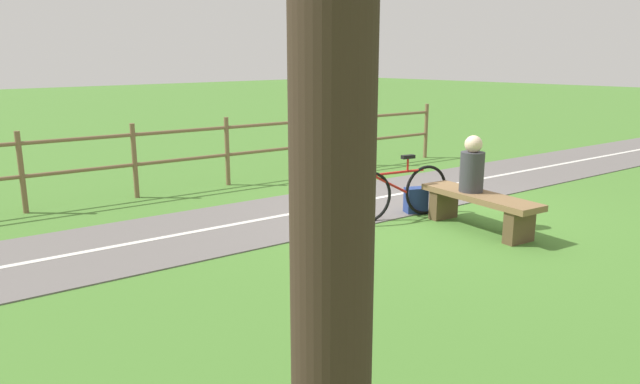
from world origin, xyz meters
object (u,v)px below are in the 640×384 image
at_px(backpack, 416,201).
at_px(tree_far_right, 341,181).
at_px(bench, 479,205).
at_px(bicycle, 398,192).
at_px(person_seated, 472,167).

height_order(backpack, tree_far_right, tree_far_right).
height_order(bench, backpack, bench).
distance_m(bicycle, backpack, 0.46).
xyz_separation_m(bench, bicycle, (1.09, 0.38, 0.05)).
height_order(bicycle, tree_far_right, tree_far_right).
relative_size(bench, bicycle, 1.09).
bearing_deg(bicycle, bench, 124.23).
relative_size(person_seated, tree_far_right, 0.19).
relative_size(bicycle, backpack, 4.32).
relative_size(bench, person_seated, 2.39).
relative_size(person_seated, backpack, 1.96).
distance_m(person_seated, backpack, 1.13).
height_order(person_seated, bicycle, person_seated).
height_order(bicycle, backpack, bicycle).
bearing_deg(backpack, bicycle, 91.87).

